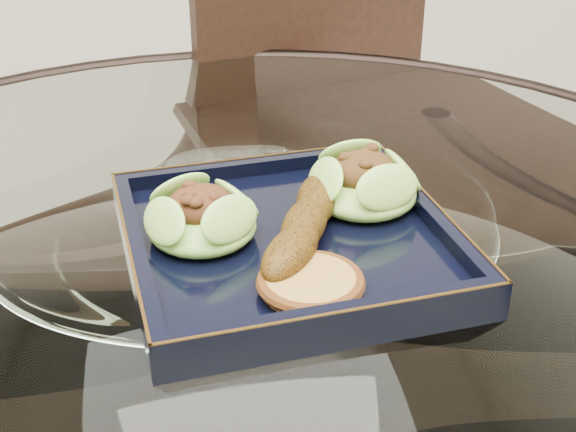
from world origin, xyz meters
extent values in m
cylinder|color=white|center=(0.00, 0.00, 0.76)|extent=(1.10, 1.10, 0.01)
torus|color=black|center=(0.00, 0.00, 0.76)|extent=(1.13, 1.13, 0.02)
cylinder|color=black|center=(0.28, 0.28, 0.38)|extent=(0.04, 0.04, 0.75)
cylinder|color=black|center=(-0.28, 0.28, 0.38)|extent=(0.04, 0.04, 0.75)
cube|color=black|center=(0.23, 0.40, 0.44)|extent=(0.48, 0.48, 0.04)
cube|color=black|center=(0.19, 0.57, 0.70)|extent=(0.37, 0.12, 0.43)
cylinder|color=black|center=(0.44, 0.27, 0.21)|extent=(0.03, 0.03, 0.43)
cylinder|color=black|center=(0.03, 0.52, 0.21)|extent=(0.03, 0.03, 0.43)
cylinder|color=black|center=(0.36, 0.60, 0.21)|extent=(0.03, 0.03, 0.43)
cube|color=black|center=(0.04, -0.02, 0.77)|extent=(0.29, 0.29, 0.02)
ellipsoid|color=#5D992C|center=(-0.03, -0.01, 0.80)|extent=(0.10, 0.10, 0.03)
ellipsoid|color=#659E2E|center=(0.12, 0.03, 0.80)|extent=(0.12, 0.12, 0.04)
ellipsoid|color=#5C3909|center=(0.05, -0.03, 0.80)|extent=(0.10, 0.17, 0.03)
cylinder|color=#A97838|center=(0.04, -0.10, 0.79)|extent=(0.08, 0.08, 0.01)
camera|label=1|loc=(-0.07, -0.60, 1.13)|focal=50.00mm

